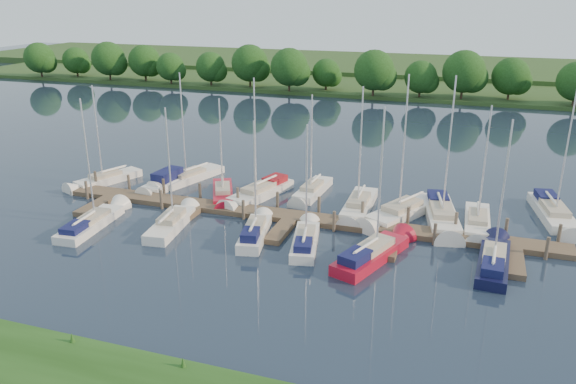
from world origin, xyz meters
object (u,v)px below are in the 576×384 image
(motorboat, at_px, (166,183))
(sailboat_s_2, at_px, (255,234))
(sailboat_n_5, at_px, (312,192))
(sailboat_n_0, at_px, (105,180))
(dock, at_px, (290,220))

(motorboat, height_order, sailboat_s_2, sailboat_s_2)
(sailboat_s_2, bearing_deg, sailboat_n_5, 71.14)
(sailboat_n_5, height_order, sailboat_s_2, sailboat_n_5)
(sailboat_n_0, bearing_deg, sailboat_s_2, -179.56)
(sailboat_n_0, xyz_separation_m, sailboat_s_2, (17.62, -6.96, 0.07))
(dock, relative_size, sailboat_n_5, 4.37)
(dock, relative_size, motorboat, 6.24)
(dock, bearing_deg, sailboat_n_0, 169.76)
(dock, distance_m, motorboat, 13.85)
(sailboat_s_2, bearing_deg, dock, 55.68)
(dock, height_order, sailboat_n_5, sailboat_n_5)
(sailboat_n_0, xyz_separation_m, motorboat, (5.93, 0.81, 0.11))
(dock, bearing_deg, sailboat_n_5, 91.45)
(motorboat, xyz_separation_m, sailboat_n_5, (13.01, 2.24, -0.11))
(dock, xyz_separation_m, sailboat_n_0, (-19.11, 3.45, 0.07))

